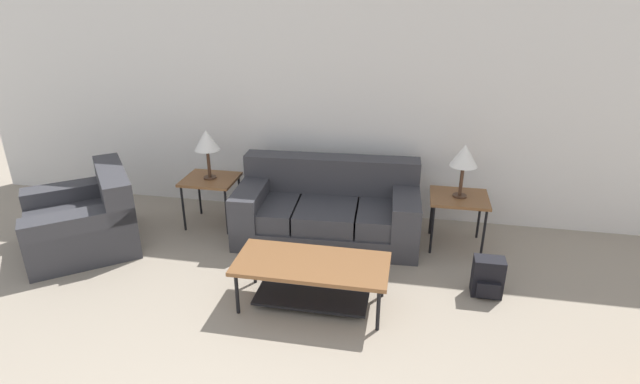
{
  "coord_description": "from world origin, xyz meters",
  "views": [
    {
      "loc": [
        0.81,
        -0.82,
        2.59
      ],
      "look_at": [
        0.02,
        3.29,
        0.8
      ],
      "focal_mm": 28.0,
      "sensor_mm": 36.0,
      "label": 1
    }
  ],
  "objects": [
    {
      "name": "wall_back",
      "position": [
        0.0,
        4.63,
        1.3
      ],
      "size": [
        9.06,
        0.06,
        2.6
      ],
      "color": "white",
      "rests_on": "ground_plane"
    },
    {
      "name": "couch",
      "position": [
        -0.02,
        3.95,
        0.29
      ],
      "size": [
        1.95,
        1.02,
        0.82
      ],
      "color": "#38383D",
      "rests_on": "ground_plane"
    },
    {
      "name": "armchair",
      "position": [
        -2.46,
        3.27,
        0.28
      ],
      "size": [
        1.47,
        1.48,
        0.8
      ],
      "color": "#38383D",
      "rests_on": "ground_plane"
    },
    {
      "name": "coffee_table",
      "position": [
        0.06,
        2.69,
        0.31
      ],
      "size": [
        1.29,
        0.59,
        0.42
      ],
      "color": "brown",
      "rests_on": "ground_plane"
    },
    {
      "name": "side_table_left",
      "position": [
        -1.36,
        4.0,
        0.51
      ],
      "size": [
        0.58,
        0.51,
        0.56
      ],
      "color": "brown",
      "rests_on": "ground_plane"
    },
    {
      "name": "side_table_right",
      "position": [
        1.33,
        4.0,
        0.51
      ],
      "size": [
        0.58,
        0.51,
        0.56
      ],
      "color": "brown",
      "rests_on": "ground_plane"
    },
    {
      "name": "table_lamp_left",
      "position": [
        -1.36,
        4.0,
        0.99
      ],
      "size": [
        0.27,
        0.27,
        0.55
      ],
      "color": "#472D1E",
      "rests_on": "side_table_left"
    },
    {
      "name": "table_lamp_right",
      "position": [
        1.33,
        4.0,
        0.99
      ],
      "size": [
        0.27,
        0.27,
        0.55
      ],
      "color": "#472D1E",
      "rests_on": "side_table_right"
    },
    {
      "name": "backpack",
      "position": [
        1.56,
        3.13,
        0.17
      ],
      "size": [
        0.27,
        0.25,
        0.36
      ],
      "color": "black",
      "rests_on": "ground_plane"
    }
  ]
}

